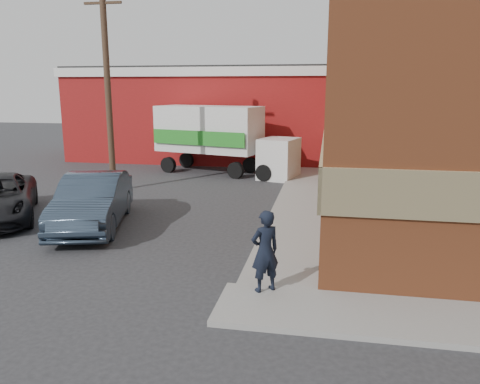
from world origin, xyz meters
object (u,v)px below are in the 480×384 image
at_px(sedan, 93,201).
at_px(box_truck, 220,135).
at_px(utility_pole, 107,79).
at_px(man, 265,251).
at_px(warehouse, 209,113).

distance_m(sedan, box_truck, 10.35).
bearing_deg(utility_pole, box_truck, 53.60).
xyz_separation_m(man, sedan, (-6.09, 4.08, -0.16)).
bearing_deg(sedan, warehouse, 75.53).
relative_size(warehouse, utility_pole, 1.81).
bearing_deg(sedan, box_truck, 64.11).
bearing_deg(box_truck, warehouse, 124.41).
height_order(warehouse, box_truck, warehouse).
relative_size(utility_pole, man, 5.05).
relative_size(warehouse, sedan, 3.17).
distance_m(warehouse, utility_pole, 11.27).
bearing_deg(sedan, man, -49.30).
distance_m(utility_pole, box_truck, 6.73).
xyz_separation_m(utility_pole, man, (7.87, -9.25, -3.74)).
relative_size(man, box_truck, 0.24).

